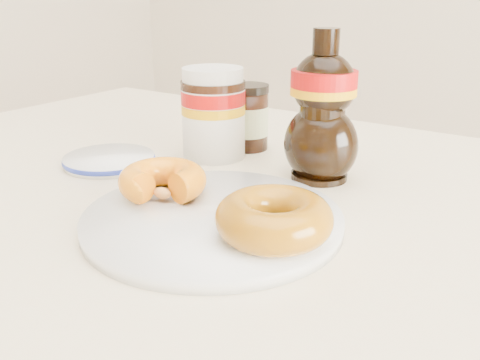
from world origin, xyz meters
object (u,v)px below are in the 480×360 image
Objects in this scene: nutella_jar at (213,110)px; dark_jar at (248,118)px; plate at (213,219)px; donut_whole at (274,218)px; syrup_bottle at (323,107)px; donut_bitten at (163,181)px; dining_table at (278,282)px; blue_rim_saucer at (109,160)px.

nutella_jar is 1.31× the size of dark_jar.
donut_whole reaches higher than plate.
syrup_bottle reaches higher than nutella_jar.
dining_table is at bearing 35.86° from donut_bitten.
plate is at bearing -53.21° from nutella_jar.
dark_jar is 0.21m from blue_rim_saucer.
dark_jar is at bearing 72.96° from nutella_jar.
nutella_jar reaches higher than plate.
nutella_jar is at bearing 145.40° from dining_table.
blue_rim_saucer is (-0.16, 0.07, -0.02)m from donut_bitten.
dark_jar reaches higher than blue_rim_saucer.
dining_table is 14.38× the size of dark_jar.
donut_whole is 0.59× the size of syrup_bottle.
syrup_bottle is at bearing -21.66° from dark_jar.
donut_bitten is at bearing -157.00° from dining_table.
nutella_jar reaches higher than donut_bitten.
syrup_bottle is at bearing 98.16° from dining_table.
blue_rim_saucer is (-0.10, -0.11, -0.06)m from nutella_jar.
blue_rim_saucer reaches higher than dining_table.
donut_bitten is 0.20m from nutella_jar.
plate is at bearing -63.82° from dark_jar.
blue_rim_saucer is at bearing -123.57° from dark_jar.
nutella_jar reaches higher than donut_whole.
donut_whole reaches higher than dining_table.
donut_whole is at bearing -42.19° from nutella_jar.
plate is at bearing -17.92° from blue_rim_saucer.
donut_bitten is 0.52× the size of syrup_bottle.
dining_table is 0.22m from syrup_bottle.
plate is 0.21m from syrup_bottle.
donut_bitten is 0.77× the size of blue_rim_saucer.
plate is 2.12× the size of blue_rim_saucer.
dark_jar is at bearing 116.18° from plate.
nutella_jar is at bearing 137.81° from donut_whole.
syrup_bottle is 1.48× the size of blue_rim_saucer.
dining_table is at bearing -3.23° from blue_rim_saucer.
dark_jar is at bearing 131.52° from dining_table.
dining_table is at bearing 53.90° from plate.
nutella_jar is 0.17m from syrup_bottle.
donut_bitten reaches higher than blue_rim_saucer.
dark_jar reaches higher than donut_whole.
blue_rim_saucer is at bearing 170.26° from donut_bitten.
blue_rim_saucer is at bearing 162.08° from plate.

